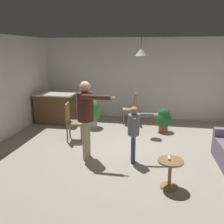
% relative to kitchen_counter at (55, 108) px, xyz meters
% --- Properties ---
extents(ground, '(7.68, 7.68, 0.00)m').
position_rel_kitchen_counter_xyz_m(ground, '(2.45, -2.07, -0.48)').
color(ground, '#9E9384').
extents(wall_back, '(6.40, 0.10, 2.70)m').
position_rel_kitchen_counter_xyz_m(wall_back, '(2.45, 1.13, 0.87)').
color(wall_back, silver).
rests_on(wall_back, ground).
extents(kitchen_counter, '(1.26, 0.66, 0.95)m').
position_rel_kitchen_counter_xyz_m(kitchen_counter, '(0.00, 0.00, 0.00)').
color(kitchen_counter, brown).
rests_on(kitchen_counter, ground).
extents(side_table_by_couch, '(0.44, 0.44, 0.52)m').
position_rel_kitchen_counter_xyz_m(side_table_by_couch, '(3.49, -3.25, -0.15)').
color(side_table_by_couch, olive).
rests_on(side_table_by_couch, ground).
extents(person_adult, '(0.84, 0.50, 1.70)m').
position_rel_kitchen_counter_xyz_m(person_adult, '(1.76, -2.37, 0.58)').
color(person_adult, tan).
rests_on(person_adult, ground).
extents(person_child, '(0.61, 0.41, 1.22)m').
position_rel_kitchen_counter_xyz_m(person_child, '(2.78, -2.38, 0.28)').
color(person_child, '#384260').
rests_on(person_child, ground).
extents(dining_chair_by_counter, '(0.49, 0.49, 1.00)m').
position_rel_kitchen_counter_xyz_m(dining_chair_by_counter, '(2.42, 0.39, 0.07)').
color(dining_chair_by_counter, olive).
rests_on(dining_chair_by_counter, ground).
extents(dining_chair_near_wall, '(0.49, 0.49, 1.00)m').
position_rel_kitchen_counter_xyz_m(dining_chair_near_wall, '(1.08, -1.40, 0.07)').
color(dining_chair_near_wall, olive).
rests_on(dining_chair_near_wall, ground).
extents(potted_plant_corner, '(0.56, 0.56, 0.86)m').
position_rel_kitchen_counter_xyz_m(potted_plant_corner, '(1.28, -0.26, -0.01)').
color(potted_plant_corner, '#B7B2AD').
rests_on(potted_plant_corner, ground).
extents(potted_plant_by_wall, '(0.45, 0.45, 0.69)m').
position_rel_kitchen_counter_xyz_m(potted_plant_by_wall, '(3.43, -0.25, -0.10)').
color(potted_plant_by_wall, brown).
rests_on(potted_plant_by_wall, ground).
extents(spare_remote_on_table, '(0.04, 0.13, 0.04)m').
position_rel_kitchen_counter_xyz_m(spare_remote_on_table, '(3.46, -3.21, 0.06)').
color(spare_remote_on_table, white).
rests_on(spare_remote_on_table, side_table_by_couch).
extents(ceiling_light_pendant, '(0.32, 0.32, 0.55)m').
position_rel_kitchen_counter_xyz_m(ceiling_light_pendant, '(2.72, -0.31, 1.77)').
color(ceiling_light_pendant, silver).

